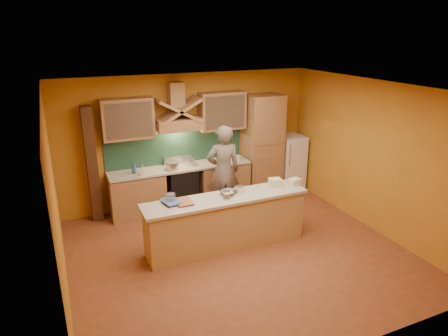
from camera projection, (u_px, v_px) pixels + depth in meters
name	position (u px, v px, depth m)	size (l,w,h in m)	color
floor	(238.00, 253.00, 6.87)	(5.50, 5.00, 0.01)	brown
ceiling	(241.00, 89.00, 5.95)	(5.50, 5.00, 0.01)	white
wall_back	(189.00, 139.00, 8.57)	(5.50, 0.02, 2.80)	#C37F26
wall_front	(341.00, 252.00, 4.25)	(5.50, 0.02, 2.80)	#C37F26
wall_left	(56.00, 205.00, 5.37)	(0.02, 5.00, 2.80)	#C37F26
wall_right	(372.00, 156.00, 7.45)	(0.02, 5.00, 2.80)	#C37F26
base_cabinet_left	(137.00, 195.00, 8.16)	(1.10, 0.60, 0.86)	#A3724A
base_cabinet_right	(222.00, 182.00, 8.88)	(1.10, 0.60, 0.86)	#A3724A
counter_top	(181.00, 167.00, 8.36)	(3.00, 0.62, 0.04)	#BDB3A0
stove	(181.00, 187.00, 8.51)	(0.60, 0.58, 0.90)	black
backsplash	(176.00, 148.00, 8.49)	(3.00, 0.03, 0.70)	#1B3D2F
range_hood	(178.00, 124.00, 8.10)	(0.92, 0.50, 0.24)	#A3724A
hood_chimney	(176.00, 95.00, 8.00)	(0.30, 0.30, 0.50)	#A3724A
upper_cabinet_left	(127.00, 119.00, 7.73)	(1.00, 0.35, 0.80)	#A3724A
upper_cabinet_right	(222.00, 111.00, 8.49)	(1.00, 0.35, 0.80)	#A3724A
pantry_column	(263.00, 146.00, 9.02)	(0.80, 0.60, 2.30)	#A3724A
fridge	(290.00, 162.00, 9.47)	(0.58, 0.60, 1.30)	white
trim_column_left	(92.00, 165.00, 7.75)	(0.20, 0.30, 2.30)	#472816
island_body	(226.00, 224.00, 6.95)	(2.80, 0.55, 0.88)	tan
island_top	(226.00, 198.00, 6.79)	(2.90, 0.62, 0.05)	#BDB3A0
person	(223.00, 171.00, 8.01)	(0.69, 0.45, 1.89)	#70665B
pot_large	(172.00, 167.00, 8.18)	(0.27, 0.27, 0.15)	#BCBCC3
pot_small	(190.00, 163.00, 8.42)	(0.19, 0.19, 0.15)	silver
soap_bottle_a	(143.00, 170.00, 7.85)	(0.09, 0.09, 0.20)	white
soap_bottle_b	(134.00, 168.00, 7.93)	(0.09, 0.09, 0.24)	#2F5782
bowl_back	(227.00, 159.00, 8.73)	(0.25, 0.25, 0.08)	silver
dish_rack	(233.00, 158.00, 8.75)	(0.26, 0.21, 0.09)	silver
book_lower	(176.00, 203.00, 6.49)	(0.26, 0.35, 0.03)	#A6593B
book_upper	(164.00, 203.00, 6.45)	(0.25, 0.34, 0.03)	#446096
jar_large	(171.00, 198.00, 6.55)	(0.15, 0.15, 0.15)	silver
jar_small	(227.00, 195.00, 6.71)	(0.12, 0.12, 0.13)	white
kitchen_scale	(240.00, 190.00, 6.94)	(0.13, 0.13, 0.11)	white
mixing_bowl	(228.00, 193.00, 6.87)	(0.27, 0.27, 0.07)	silver
cloth	(236.00, 194.00, 6.90)	(0.21, 0.16, 0.01)	beige
grocery_bag_a	(275.00, 182.00, 7.24)	(0.22, 0.17, 0.14)	beige
grocery_bag_b	(295.00, 182.00, 7.30)	(0.19, 0.15, 0.12)	beige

